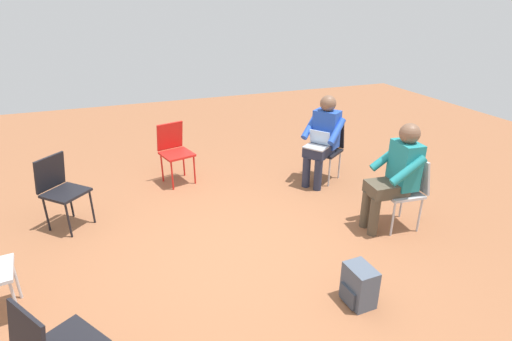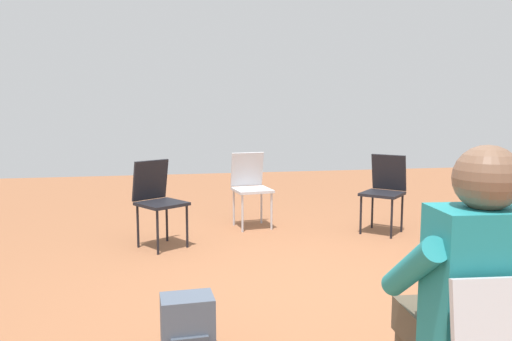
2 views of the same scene
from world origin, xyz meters
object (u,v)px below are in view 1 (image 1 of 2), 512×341
(chair_south, at_px, (407,187))
(person_with_laptop, at_px, (323,136))
(person_in_teal, at_px, (396,172))
(chair_east, at_px, (174,149))
(backpack_near_laptop_user, at_px, (359,287))
(chair_northeast, at_px, (60,187))
(chair_southeast, at_px, (327,146))

(chair_south, bearing_deg, person_with_laptop, 17.46)
(chair_south, height_order, person_in_teal, person_in_teal)
(chair_east, bearing_deg, backpack_near_laptop_user, 93.30)
(chair_south, distance_m, person_in_teal, 0.26)
(chair_south, xyz_separation_m, backpack_near_laptop_user, (-0.92, 1.20, -0.34))
(chair_east, bearing_deg, chair_south, 120.91)
(chair_northeast, xyz_separation_m, chair_south, (-1.35, -3.65, 0.00))
(backpack_near_laptop_user, bearing_deg, chair_east, 18.62)
(chair_east, bearing_deg, chair_northeast, 13.88)
(chair_southeast, relative_size, chair_east, 1.00)
(person_with_laptop, height_order, person_in_teal, same)
(chair_northeast, distance_m, chair_southeast, 3.49)
(chair_northeast, distance_m, person_with_laptop, 3.35)
(person_with_laptop, height_order, backpack_near_laptop_user, person_with_laptop)
(person_with_laptop, bearing_deg, backpack_near_laptop_user, 124.11)
(chair_southeast, xyz_separation_m, person_in_teal, (-1.48, -0.00, 0.20))
(chair_southeast, relative_size, person_in_teal, 0.69)
(chair_east, distance_m, person_with_laptop, 2.08)
(backpack_near_laptop_user, bearing_deg, person_in_teal, -47.87)
(chair_south, relative_size, person_with_laptop, 0.69)
(chair_northeast, relative_size, chair_southeast, 1.00)
(chair_south, distance_m, backpack_near_laptop_user, 1.56)
(chair_southeast, distance_m, backpack_near_laptop_user, 2.65)
(chair_northeast, bearing_deg, chair_south, 114.41)
(chair_northeast, bearing_deg, chair_east, 163.94)
(chair_northeast, bearing_deg, backpack_near_laptop_user, 91.81)
(person_with_laptop, bearing_deg, chair_southeast, -90.00)
(chair_northeast, xyz_separation_m, chair_southeast, (0.14, -3.49, 0.00))
(chair_east, distance_m, backpack_near_laptop_user, 3.26)
(chair_northeast, xyz_separation_m, person_with_laptop, (0.04, -3.35, 0.20))
(backpack_near_laptop_user, bearing_deg, person_with_laptop, -21.18)
(person_in_teal, bearing_deg, chair_southeast, 5.08)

